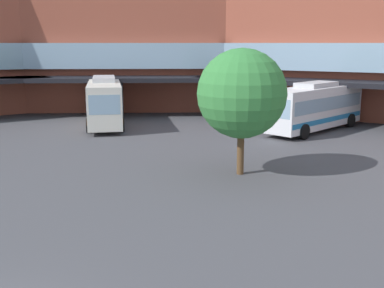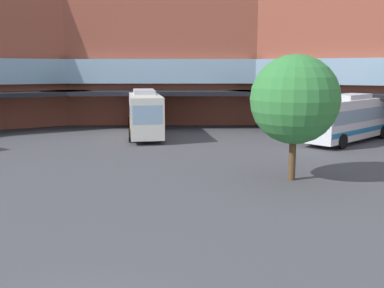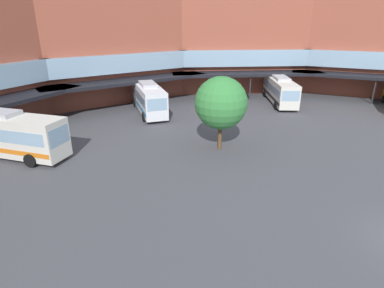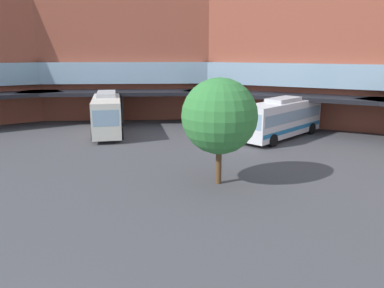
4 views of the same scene
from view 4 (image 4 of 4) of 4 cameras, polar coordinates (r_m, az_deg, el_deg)
The scene contains 4 objects.
station_building at distance 33.02m, azimuth -0.95°, elevation 11.40°, with size 87.04×45.74×13.71m.
bus_0 at distance 39.60m, azimuth -12.49°, elevation 4.76°, with size 7.17×12.47×3.93m.
bus_1 at distance 36.41m, azimuth 13.30°, elevation 3.81°, with size 7.56×10.04×3.76m.
plaza_tree at distance 22.74m, azimuth 4.11°, elevation 4.14°, with size 4.54×4.54×6.46m.
Camera 4 is at (7.16, -7.01, 7.97)m, focal length 35.83 mm.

